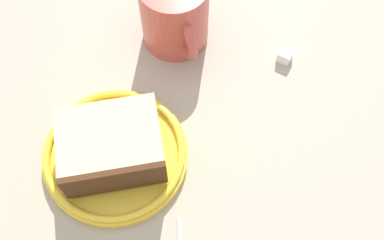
# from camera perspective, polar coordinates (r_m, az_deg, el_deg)

# --- Properties ---
(ground_plane) EXTENTS (1.38, 1.38, 0.04)m
(ground_plane) POSITION_cam_1_polar(r_m,az_deg,el_deg) (0.55, -6.69, -1.69)
(ground_plane) COLOR tan
(small_plate) EXTENTS (0.15, 0.15, 0.02)m
(small_plate) POSITION_cam_1_polar(r_m,az_deg,el_deg) (0.51, -9.05, -4.01)
(small_plate) COLOR yellow
(small_plate) RESTS_ON ground_plane
(cake_slice) EXTENTS (0.10, 0.12, 0.05)m
(cake_slice) POSITION_cam_1_polar(r_m,az_deg,el_deg) (0.49, -9.46, -3.09)
(cake_slice) COLOR #472814
(cake_slice) RESTS_ON small_plate
(tea_mug) EXTENTS (0.10, 0.08, 0.09)m
(tea_mug) POSITION_cam_1_polar(r_m,az_deg,el_deg) (0.55, -2.02, 12.57)
(tea_mug) COLOR #BF4C3F
(tea_mug) RESTS_ON ground_plane
(sugar_cube) EXTENTS (0.02, 0.02, 0.02)m
(sugar_cube) POSITION_cam_1_polar(r_m,az_deg,el_deg) (0.58, 10.90, 7.42)
(sugar_cube) COLOR white
(sugar_cube) RESTS_ON ground_plane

